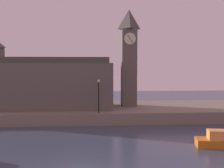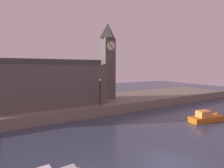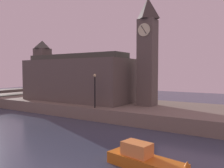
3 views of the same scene
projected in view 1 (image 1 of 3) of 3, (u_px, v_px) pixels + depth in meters
The scene contains 4 objects.
far_embankment at pixel (88, 112), 37.58m from camera, with size 70.00×12.00×1.50m, color slate.
clock_tower at pixel (129, 57), 37.53m from camera, with size 2.32×2.37×13.76m.
parliament_hall at pixel (47, 83), 35.87m from camera, with size 17.05×6.29×9.51m.
streetlamp at pixel (99, 92), 32.14m from camera, with size 0.36×0.36×4.08m.
Camera 1 is at (1.12, -17.39, 7.11)m, focal length 42.14 mm.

